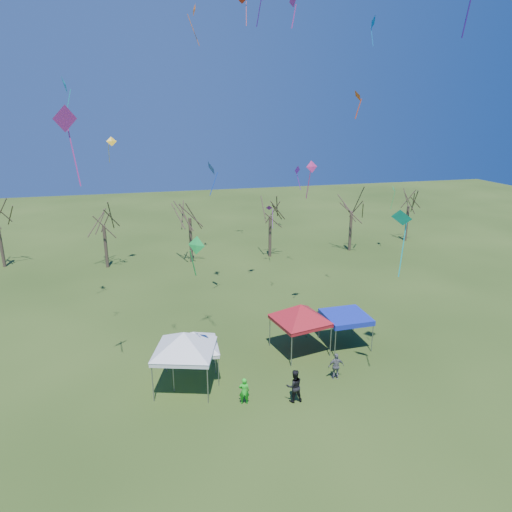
{
  "coord_description": "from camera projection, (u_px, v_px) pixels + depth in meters",
  "views": [
    {
      "loc": [
        -7.14,
        -21.1,
        14.82
      ],
      "look_at": [
        -0.93,
        3.0,
        6.99
      ],
      "focal_mm": 32.0,
      "sensor_mm": 36.0,
      "label": 1
    }
  ],
  "objects": [
    {
      "name": "tent_white_mid",
      "position": [
        193.0,
        335.0,
        26.03
      ],
      "size": [
        3.79,
        3.79,
        3.35
      ],
      "rotation": [
        0.0,
        0.0,
        -0.06
      ],
      "color": "gray",
      "rests_on": "ground"
    },
    {
      "name": "tree_1",
      "position": [
        102.0,
        210.0,
        44.11
      ],
      "size": [
        3.42,
        3.42,
        7.54
      ],
      "color": "#3D2D21",
      "rests_on": "ground"
    },
    {
      "name": "tree_2",
      "position": [
        189.0,
        202.0,
        45.71
      ],
      "size": [
        3.71,
        3.71,
        8.18
      ],
      "color": "#3D2D21",
      "rests_on": "ground"
    },
    {
      "name": "person_green",
      "position": [
        244.0,
        391.0,
        24.12
      ],
      "size": [
        0.6,
        0.44,
        1.52
      ],
      "primitive_type": "imported",
      "rotation": [
        0.0,
        0.0,
        2.99
      ],
      "color": "#23DB25",
      "rests_on": "ground"
    },
    {
      "name": "kite_17",
      "position": [
        312.0,
        168.0,
        30.99
      ],
      "size": [
        0.88,
        0.51,
        2.63
      ],
      "rotation": [
        0.0,
        0.0,
        0.17
      ],
      "color": "#D52F79",
      "rests_on": "ground"
    },
    {
      "name": "tree_4",
      "position": [
        353.0,
        197.0,
        49.65
      ],
      "size": [
        3.58,
        3.58,
        7.89
      ],
      "color": "#3D2D21",
      "rests_on": "ground"
    },
    {
      "name": "kite_18",
      "position": [
        293.0,
        2.0,
        26.88
      ],
      "size": [
        0.39,
        0.73,
        1.85
      ],
      "rotation": [
        0.0,
        0.0,
        1.84
      ],
      "color": "#CB2D97",
      "rests_on": "ground"
    },
    {
      "name": "kite_2",
      "position": [
        65.0,
        85.0,
        36.91
      ],
      "size": [
        0.8,
        1.52,
        3.67
      ],
      "rotation": [
        0.0,
        0.0,
        1.73
      ],
      "color": "#0CB7BD",
      "rests_on": "ground"
    },
    {
      "name": "kite_11",
      "position": [
        212.0,
        168.0,
        33.85
      ],
      "size": [
        0.79,
        1.24,
        2.53
      ],
      "rotation": [
        0.0,
        0.0,
        1.75
      ],
      "color": "blue",
      "rests_on": "ground"
    },
    {
      "name": "kite_12",
      "position": [
        394.0,
        189.0,
        49.2
      ],
      "size": [
        0.8,
        0.93,
        2.6
      ],
      "rotation": [
        0.0,
        0.0,
        1.02
      ],
      "color": "green",
      "rests_on": "ground"
    },
    {
      "name": "tent_white_west",
      "position": [
        184.0,
        336.0,
        24.9
      ],
      "size": [
        4.26,
        4.26,
        3.93
      ],
      "rotation": [
        0.0,
        0.0,
        -0.3
      ],
      "color": "gray",
      "rests_on": "ground"
    },
    {
      "name": "kite_25",
      "position": [
        358.0,
        96.0,
        24.28
      ],
      "size": [
        0.48,
        0.72,
        1.51
      ],
      "rotation": [
        0.0,
        0.0,
        1.47
      ],
      "color": "#D63D0B",
      "rests_on": "ground"
    },
    {
      "name": "ground",
      "position": [
        285.0,
        389.0,
        25.64
      ],
      "size": [
        140.0,
        140.0,
        0.0
      ],
      "primitive_type": "plane",
      "color": "#294215",
      "rests_on": "ground"
    },
    {
      "name": "kite_1",
      "position": [
        196.0,
        246.0,
        21.62
      ],
      "size": [
        0.85,
        0.75,
        2.08
      ],
      "rotation": [
        0.0,
        0.0,
        5.61
      ],
      "color": "green",
      "rests_on": "ground"
    },
    {
      "name": "tent_blue",
      "position": [
        346.0,
        317.0,
        29.92
      ],
      "size": [
        2.81,
        2.81,
        2.19
      ],
      "rotation": [
        0.0,
        0.0,
        0.01
      ],
      "color": "gray",
      "rests_on": "ground"
    },
    {
      "name": "kite_15",
      "position": [
        373.0,
        22.0,
        29.22
      ],
      "size": [
        0.8,
        0.86,
        1.85
      ],
      "rotation": [
        0.0,
        0.0,
        4.01
      ],
      "color": "#1680EC",
      "rests_on": "ground"
    },
    {
      "name": "tree_3",
      "position": [
        270.0,
        201.0,
        47.46
      ],
      "size": [
        3.59,
        3.59,
        7.91
      ],
      "color": "#3D2D21",
      "rests_on": "ground"
    },
    {
      "name": "person_grey",
      "position": [
        336.0,
        366.0,
        26.39
      ],
      "size": [
        0.97,
        0.45,
        1.62
      ],
      "primitive_type": "imported",
      "rotation": [
        0.0,
        0.0,
        3.08
      ],
      "color": "slate",
      "rests_on": "ground"
    },
    {
      "name": "tree_5",
      "position": [
        410.0,
        194.0,
        53.64
      ],
      "size": [
        3.39,
        3.39,
        7.46
      ],
      "color": "#3D2D21",
      "rests_on": "ground"
    },
    {
      "name": "kite_26",
      "position": [
        194.0,
        11.0,
        37.79
      ],
      "size": [
        0.96,
        1.07,
        3.21
      ],
      "rotation": [
        0.0,
        0.0,
        4.78
      ],
      "color": "#E15D0B",
      "rests_on": "ground"
    },
    {
      "name": "kite_19",
      "position": [
        297.0,
        170.0,
        42.05
      ],
      "size": [
        0.82,
        0.75,
        2.28
      ],
      "rotation": [
        0.0,
        0.0,
        3.77
      ],
      "color": "purple",
      "rests_on": "ground"
    },
    {
      "name": "kite_8",
      "position": [
        65.0,
        120.0,
        20.46
      ],
      "size": [
        1.14,
        1.02,
        3.67
      ],
      "rotation": [
        0.0,
        0.0,
        3.83
      ],
      "color": "#D12E94",
      "rests_on": "ground"
    },
    {
      "name": "tent_red",
      "position": [
        300.0,
        308.0,
        28.78
      ],
      "size": [
        4.23,
        4.23,
        3.8
      ],
      "rotation": [
        0.0,
        0.0,
        0.2
      ],
      "color": "gray",
      "rests_on": "ground"
    },
    {
      "name": "person_dark",
      "position": [
        294.0,
        386.0,
        24.27
      ],
      "size": [
        0.91,
        0.72,
        1.85
      ],
      "primitive_type": "imported",
      "rotation": [
        0.0,
        0.0,
        3.12
      ],
      "color": "black",
      "rests_on": "ground"
    },
    {
      "name": "kite_22",
      "position": [
        270.0,
        209.0,
        44.45
      ],
      "size": [
        0.85,
        0.78,
        2.29
      ],
      "rotation": [
        0.0,
        0.0,
        2.83
      ],
      "color": "#74169D",
      "rests_on": "ground"
    },
    {
      "name": "kite_13",
      "position": [
        111.0,
        142.0,
        40.94
      ],
      "size": [
        0.96,
        0.67,
        2.33
      ],
      "rotation": [
        0.0,
        0.0,
        0.1
      ],
      "color": "yellow",
      "rests_on": "ground"
    },
    {
      "name": "kite_5",
      "position": [
        402.0,
        219.0,
        22.42
      ],
      "size": [
        1.2,
        1.27,
        3.51
      ],
      "rotation": [
        0.0,
        0.0,
        2.24
      ],
      "color": "#0DC8BD",
      "rests_on": "ground"
    }
  ]
}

